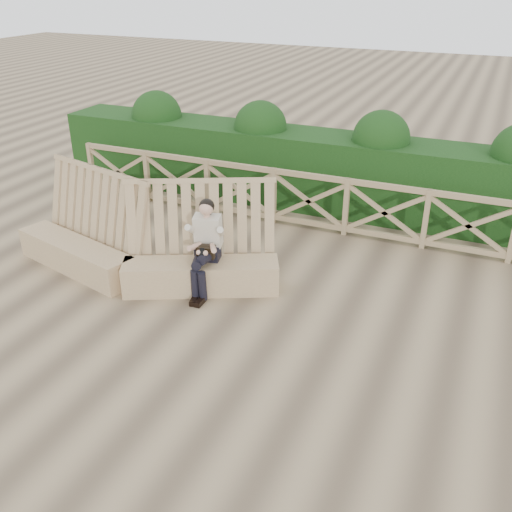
% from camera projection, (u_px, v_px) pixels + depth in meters
% --- Properties ---
extents(ground, '(60.00, 60.00, 0.00)m').
position_uv_depth(ground, '(228.00, 321.00, 8.08)').
color(ground, brown).
rests_on(ground, ground).
extents(bench, '(4.59, 1.71, 1.62)m').
position_uv_depth(bench, '(138.00, 254.00, 9.04)').
color(bench, '#9A7858').
rests_on(bench, ground).
extents(woman, '(0.48, 0.89, 1.45)m').
position_uv_depth(woman, '(206.00, 243.00, 8.52)').
color(woman, black).
rests_on(woman, ground).
extents(guardrail, '(10.10, 0.09, 1.10)m').
position_uv_depth(guardrail, '(309.00, 201.00, 10.69)').
color(guardrail, '#8B7551').
rests_on(guardrail, ground).
extents(hedge, '(12.00, 1.20, 1.50)m').
position_uv_depth(hedge, '(328.00, 172.00, 11.58)').
color(hedge, black).
rests_on(hedge, ground).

